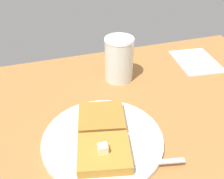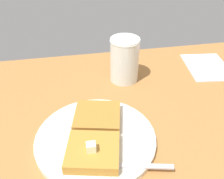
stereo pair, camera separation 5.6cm
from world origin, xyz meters
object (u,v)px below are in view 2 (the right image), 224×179
(fork, at_px, (121,166))
(plate, at_px, (96,138))
(napkin, at_px, (207,67))
(syrup_jar, at_px, (124,62))

(fork, bearing_deg, plate, 24.43)
(plate, relative_size, napkin, 1.56)
(syrup_jar, distance_m, napkin, 0.26)
(plate, bearing_deg, syrup_jar, -26.48)
(fork, relative_size, napkin, 1.05)
(plate, distance_m, syrup_jar, 0.24)
(syrup_jar, relative_size, napkin, 0.77)
(plate, relative_size, fork, 1.49)
(napkin, bearing_deg, plate, 122.25)
(syrup_jar, height_order, napkin, syrup_jar)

